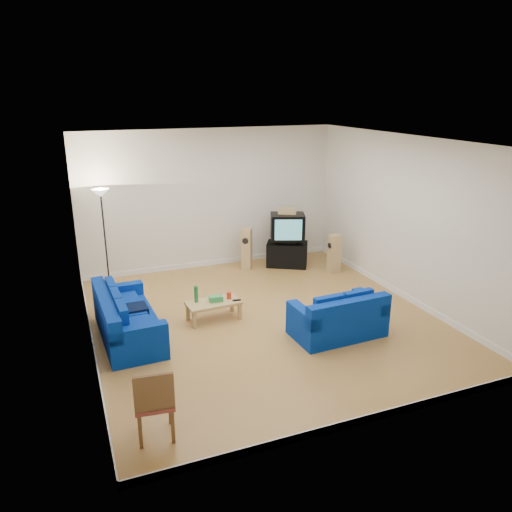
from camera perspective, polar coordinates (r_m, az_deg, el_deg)
name	(u,v)px	position (r m, az deg, el deg)	size (l,w,h in m)	color
room	(265,238)	(8.64, 0.98, 2.02)	(6.01, 6.51, 3.21)	olive
sofa_three_seat	(125,322)	(8.71, -14.75, -7.28)	(0.97, 2.09, 0.79)	navy
sofa_loveseat	(339,320)	(8.61, 9.47, -7.25)	(1.57, 0.92, 0.77)	navy
coffee_table	(214,304)	(9.11, -4.88, -5.52)	(0.99, 0.54, 0.35)	tan
bottle	(196,294)	(9.05, -6.86, -4.35)	(0.07, 0.07, 0.30)	#197233
tissue_box	(216,299)	(9.08, -4.62, -4.89)	(0.25, 0.13, 0.10)	green
red_canister	(229,295)	(9.18, -3.11, -4.51)	(0.09, 0.09, 0.12)	red
remote	(237,300)	(9.10, -2.22, -5.06)	(0.15, 0.05, 0.02)	black
tv_stand	(287,254)	(11.86, 3.56, 0.21)	(0.94, 0.52, 0.57)	black
av_receiver	(286,241)	(11.77, 3.50, 1.78)	(0.42, 0.34, 0.10)	black
television	(287,227)	(11.64, 3.62, 3.36)	(0.92, 0.81, 0.60)	black
centre_speaker	(287,211)	(11.57, 3.58, 5.17)	(0.41, 0.16, 0.14)	tan
speaker_left	(246,249)	(11.59, -1.10, 0.85)	(0.34, 0.36, 0.97)	tan
speaker_right	(334,254)	(11.50, 8.93, 0.27)	(0.28, 0.22, 0.89)	tan
floor_lamp	(102,207)	(10.61, -17.20, 5.38)	(0.36, 0.36, 2.11)	black
dining_chair	(154,401)	(6.18, -11.54, -15.90)	(0.51, 0.51, 0.96)	brown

